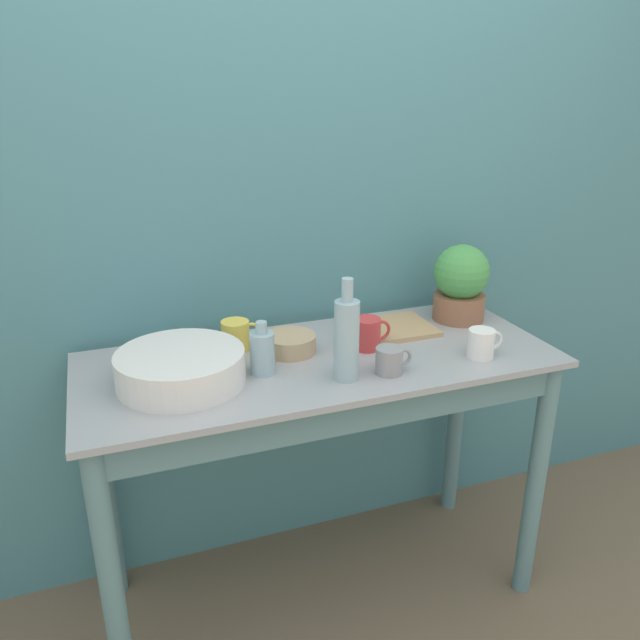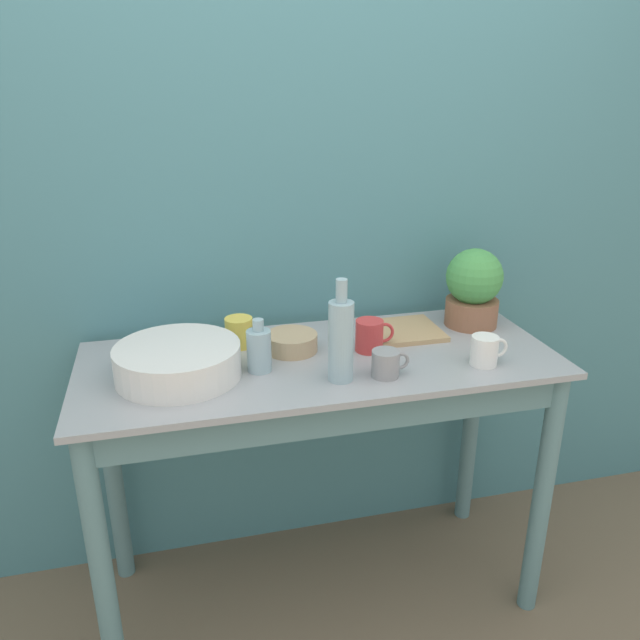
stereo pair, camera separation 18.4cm
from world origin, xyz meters
name	(u,v)px [view 2 (the right image)]	position (x,y,z in m)	size (l,w,h in m)	color
wall_back	(295,232)	(0.00, 0.64, 1.20)	(6.00, 0.05, 2.40)	teal
counter_table	(322,416)	(0.00, 0.27, 0.70)	(1.43, 0.59, 0.89)	slate
potted_plant	(473,287)	(0.56, 0.43, 1.03)	(0.19, 0.19, 0.26)	#8C5B42
bowl_wash_large	(178,361)	(-0.42, 0.26, 0.94)	(0.35, 0.35, 0.09)	silver
bottle_tall	(341,339)	(0.02, 0.13, 1.01)	(0.07, 0.07, 0.29)	#93B2BC
bottle_short	(259,349)	(-0.19, 0.25, 0.96)	(0.07, 0.07, 0.16)	#93B2BC
mug_red	(370,335)	(0.16, 0.31, 0.94)	(0.12, 0.09, 0.10)	#C63838
mug_yellow	(240,332)	(-0.22, 0.44, 0.94)	(0.12, 0.09, 0.09)	#E5CC4C
mug_grey	(386,363)	(0.15, 0.12, 0.93)	(0.11, 0.08, 0.08)	gray
mug_white	(485,350)	(0.46, 0.13, 0.94)	(0.11, 0.08, 0.09)	white
bowl_small_tan	(292,342)	(-0.07, 0.36, 0.92)	(0.16, 0.16, 0.06)	tan
tray_board	(405,331)	(0.32, 0.41, 0.90)	(0.23, 0.22, 0.02)	tan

